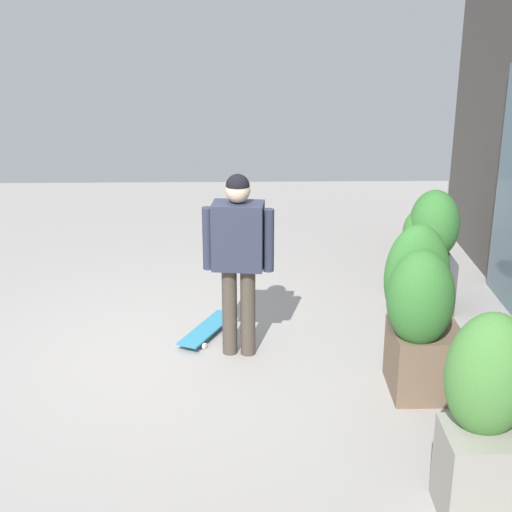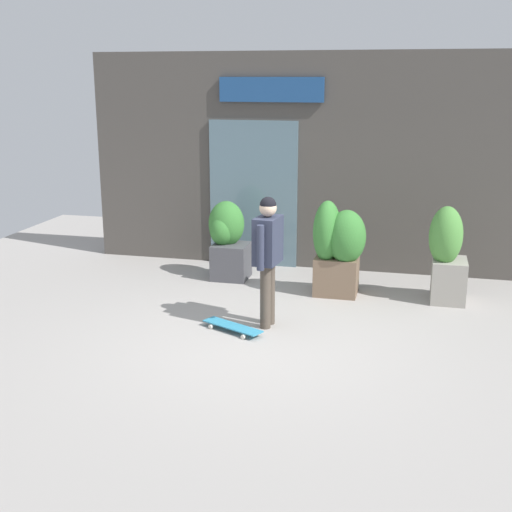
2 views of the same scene
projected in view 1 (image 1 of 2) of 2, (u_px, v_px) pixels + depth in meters
The scene contains 6 objects.
ground_plane at pixel (199, 355), 6.81m from camera, with size 12.00×12.00×0.00m, color #9E9993.
skateboarder at pixel (238, 248), 6.51m from camera, with size 0.31×0.60×1.62m.
skateboard at pixel (207, 329), 7.17m from camera, with size 0.82×0.53×0.08m.
planter_box_left at pixel (488, 411), 4.62m from camera, with size 0.53×0.59×1.33m.
planter_box_right at pixel (420, 311), 6.01m from camera, with size 0.73×0.62×1.35m.
planter_box_mid at pixel (429, 245), 7.66m from camera, with size 0.63×0.59×1.18m.
Camera 1 is at (6.10, 0.38, 3.16)m, focal length 54.43 mm.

